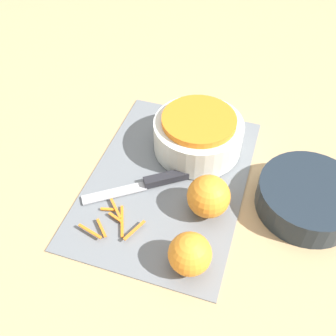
# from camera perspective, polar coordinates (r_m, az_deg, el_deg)

# --- Properties ---
(ground_plane) EXTENTS (4.00, 4.00, 0.00)m
(ground_plane) POSITION_cam_1_polar(r_m,az_deg,el_deg) (0.81, 0.00, -1.73)
(ground_plane) COLOR tan
(cutting_board) EXTENTS (0.45, 0.31, 0.01)m
(cutting_board) POSITION_cam_1_polar(r_m,az_deg,el_deg) (0.80, 0.00, -1.59)
(cutting_board) COLOR slate
(cutting_board) RESTS_ON ground_plane
(bowl_speckled) EXTENTS (0.19, 0.19, 0.09)m
(bowl_speckled) POSITION_cam_1_polar(r_m,az_deg,el_deg) (0.83, 4.38, 5.00)
(bowl_speckled) COLOR silver
(bowl_speckled) RESTS_ON cutting_board
(bowl_dark) EXTENTS (0.19, 0.19, 0.06)m
(bowl_dark) POSITION_cam_1_polar(r_m,az_deg,el_deg) (0.79, 19.67, -4.03)
(bowl_dark) COLOR #1E2833
(bowl_dark) RESTS_ON ground_plane
(knife) EXTENTS (0.15, 0.19, 0.02)m
(knife) POSITION_cam_1_polar(r_m,az_deg,el_deg) (0.79, -1.65, -1.95)
(knife) COLOR #232328
(knife) RESTS_ON cutting_board
(orange_left) EXTENTS (0.08, 0.08, 0.08)m
(orange_left) POSITION_cam_1_polar(r_m,az_deg,el_deg) (0.72, 5.90, -4.12)
(orange_left) COLOR orange
(orange_left) RESTS_ON cutting_board
(orange_right) EXTENTS (0.07, 0.07, 0.07)m
(orange_right) POSITION_cam_1_polar(r_m,az_deg,el_deg) (0.66, 3.19, -12.34)
(orange_right) COLOR orange
(orange_right) RESTS_ON cutting_board
(peel_pile) EXTENTS (0.09, 0.11, 0.01)m
(peel_pile) POSITION_cam_1_polar(r_m,az_deg,el_deg) (0.74, -7.92, -7.69)
(peel_pile) COLOR orange
(peel_pile) RESTS_ON cutting_board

